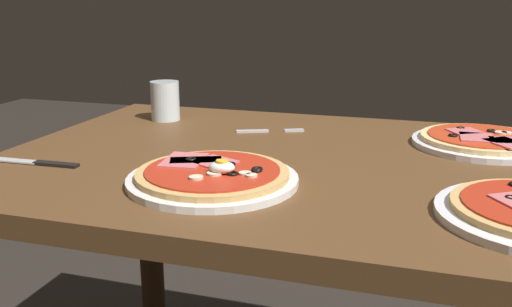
% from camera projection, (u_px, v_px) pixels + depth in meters
% --- Properties ---
extents(dining_table, '(1.20, 0.83, 0.78)m').
position_uv_depth(dining_table, '(303.00, 217.00, 1.13)').
color(dining_table, brown).
rests_on(dining_table, ground).
extents(pizza_foreground, '(0.29, 0.29, 0.05)m').
position_uv_depth(pizza_foreground, '(213.00, 176.00, 0.95)').
color(pizza_foreground, white).
rests_on(pizza_foreground, dining_table).
extents(pizza_across_right, '(0.28, 0.28, 0.03)m').
position_uv_depth(pizza_across_right, '(482.00, 141.00, 1.18)').
color(pizza_across_right, white).
rests_on(pizza_across_right, dining_table).
extents(water_glass_near, '(0.07, 0.07, 0.10)m').
position_uv_depth(water_glass_near, '(165.00, 103.00, 1.42)').
color(water_glass_near, silver).
rests_on(water_glass_near, dining_table).
extents(fork, '(0.15, 0.07, 0.00)m').
position_uv_depth(fork, '(265.00, 131.00, 1.31)').
color(fork, silver).
rests_on(fork, dining_table).
extents(knife, '(0.20, 0.03, 0.01)m').
position_uv_depth(knife, '(38.00, 163.00, 1.05)').
color(knife, silver).
rests_on(knife, dining_table).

